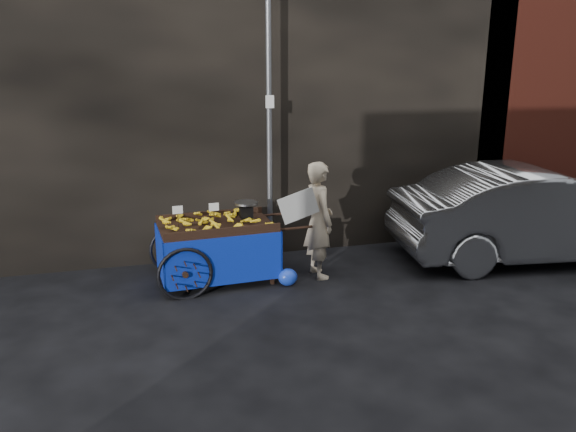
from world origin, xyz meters
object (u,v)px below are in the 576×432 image
object	(u,v)px
banana_cart	(213,231)
plastic_bag	(288,277)
vendor	(319,220)
parked_car	(537,214)

from	to	relation	value
banana_cart	plastic_bag	world-z (taller)	banana_cart
banana_cart	vendor	distance (m)	1.47
vendor	parked_car	bearing A→B (deg)	-98.32
banana_cart	plastic_bag	bearing A→B (deg)	-29.21
banana_cart	parked_car	xyz separation A→B (m)	(4.89, -0.41, -0.00)
banana_cart	plastic_bag	xyz separation A→B (m)	(0.93, -0.46, -0.60)
vendor	parked_car	size ratio (longest dim) A/B	0.38
banana_cart	parked_car	world-z (taller)	parked_car
vendor	plastic_bag	bearing A→B (deg)	110.35
parked_car	vendor	bearing A→B (deg)	94.33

